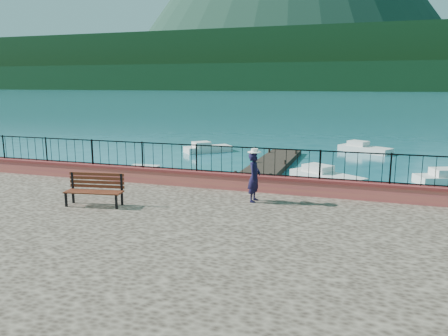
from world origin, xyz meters
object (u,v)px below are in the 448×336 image
Objects in this scene: park_bench at (95,196)px; person at (254,177)px; boat_1 at (327,174)px; boat_0 at (155,174)px; boat_4 at (365,147)px; boat_3 at (208,147)px.

park_bench is 5.00m from person.
person is at bearing -65.56° from boat_1.
boat_0 is 16.76m from boat_4.
person reaches higher than boat_0.
boat_3 is (-9.12, 7.30, 0.00)m from boat_1.
person is 9.45m from boat_0.
person is 0.47× the size of boat_3.
boat_1 is 1.05× the size of boat_4.
park_bench reaches higher than boat_1.
park_bench reaches higher than boat_4.
park_bench is at bearing -80.44° from boat_4.
boat_1 is 1.17× the size of boat_3.
boat_0 is at bearing -128.08° from boat_1.
boat_3 is (-7.60, 16.36, -1.59)m from person.
boat_0 and boat_4 have the same top height.
boat_1 and boat_4 have the same top height.
person is 0.42× the size of boat_4.
park_bench is 8.74m from boat_0.
park_bench is 18.66m from boat_3.
park_bench is at bearing -84.79° from boat_1.
boat_4 is at bearing -6.93° from person.
boat_4 is at bearing 61.09° from park_bench.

